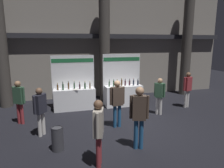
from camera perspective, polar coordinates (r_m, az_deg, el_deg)
The scene contains 12 objects.
ground_plane at distance 7.74m, azimuth 4.24°, elevation -11.50°, with size 29.35×29.35×0.00m, color black.
hall_colonnade at distance 11.39m, azimuth -2.93°, elevation 11.52°, with size 14.67×1.30×6.11m.
exhibitor_booth_0 at distance 9.51m, azimuth -10.46°, elevation -3.42°, with size 1.95×0.71×2.46m.
exhibitor_booth_1 at distance 9.94m, azimuth 3.15°, elevation -2.54°, with size 1.88×0.66×2.49m.
trash_bin at distance 6.16m, azimuth -15.00°, elevation -14.58°, with size 0.33×0.33×0.70m.
visitor_0 at distance 10.16m, azimuth 20.38°, elevation -0.76°, with size 0.49×0.31×1.68m.
visitor_1 at distance 7.26m, azimuth 1.46°, elevation -4.40°, with size 0.56×0.26×1.72m.
visitor_2 at distance 5.81m, azimuth 7.60°, elevation -7.88°, with size 0.52×0.32×1.83m.
visitor_3 at distance 5.03m, azimuth -3.80°, elevation -11.93°, with size 0.34×0.58×1.69m.
visitor_4 at distance 8.82m, azimuth 13.15°, elevation -2.57°, with size 0.40×0.40×1.57m.
visitor_6 at distance 8.32m, azimuth -24.57°, elevation -3.84°, with size 0.47×0.37×1.65m.
visitor_8 at distance 7.02m, azimuth -19.45°, elevation -6.24°, with size 0.42×0.46×1.61m.
Camera 1 is at (-2.36, -6.72, 3.01)m, focal length 32.68 mm.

